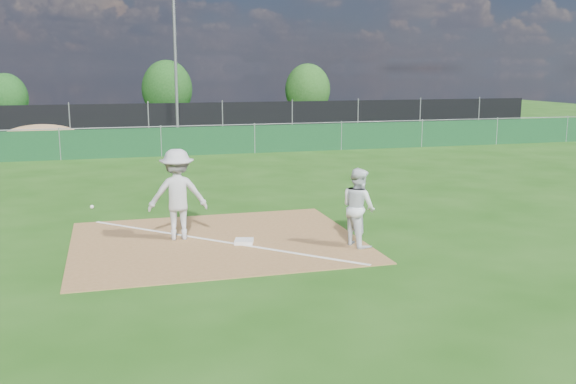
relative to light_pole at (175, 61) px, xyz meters
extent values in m
plane|color=#1B490F|center=(-1.50, -12.70, -4.00)|extent=(90.00, 90.00, 0.00)
cube|color=olive|center=(-1.50, -21.70, -3.99)|extent=(6.00, 5.00, 0.02)
cube|color=white|center=(-1.50, -21.70, -3.98)|extent=(5.01, 5.01, 0.01)
cube|color=#103A1C|center=(-1.50, -7.70, -3.40)|extent=(44.00, 0.05, 1.20)
ellipsoid|color=#9B764B|center=(-6.50, -4.20, -3.42)|extent=(3.38, 2.60, 1.17)
cube|color=black|center=(-1.50, 0.30, -3.10)|extent=(46.00, 0.04, 1.80)
cube|color=black|center=(-1.50, 5.30, -4.00)|extent=(46.00, 9.00, 0.01)
cylinder|color=slate|center=(0.00, 0.00, 0.00)|extent=(0.16, 0.16, 8.00)
cube|color=white|center=(-0.98, -22.03, -3.94)|extent=(0.48, 0.48, 0.08)
imported|color=silver|center=(-2.25, -21.28, -3.01)|extent=(1.30, 0.80, 1.94)
sphere|color=white|center=(-4.01, -21.15, -3.20)|extent=(0.08, 0.08, 0.08)
imported|color=white|center=(1.28, -22.77, -3.18)|extent=(0.80, 0.93, 1.64)
imported|color=#B8BBC0|center=(-6.70, 4.91, -3.32)|extent=(3.99, 1.79, 1.33)
imported|color=black|center=(-1.99, 5.23, -3.31)|extent=(4.36, 2.58, 1.36)
imported|color=black|center=(3.92, 5.72, -3.41)|extent=(4.30, 2.55, 1.17)
cylinder|color=#382316|center=(-9.95, 10.99, -3.53)|extent=(0.24, 0.24, 0.94)
ellipsoid|color=#134313|center=(-9.95, 10.99, -2.28)|extent=(2.81, 2.81, 3.23)
cylinder|color=#382316|center=(0.59, 11.98, -3.41)|extent=(0.24, 0.24, 1.19)
ellipsoid|color=#154112|center=(0.59, 11.98, -1.82)|extent=(3.57, 3.57, 4.10)
cylinder|color=#382316|center=(10.97, 11.63, -3.44)|extent=(0.24, 0.24, 1.12)
ellipsoid|color=#1A4814|center=(10.97, 11.63, -1.94)|extent=(3.37, 3.37, 3.88)
camera|label=1|loc=(-3.61, -34.79, -0.37)|focal=40.00mm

